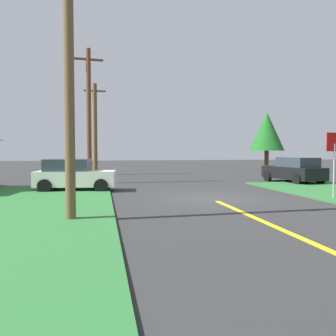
% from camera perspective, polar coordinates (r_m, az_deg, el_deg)
% --- Properties ---
extents(ground_plane, '(120.00, 120.00, 0.00)m').
position_cam_1_polar(ground_plane, '(15.39, 6.73, -4.84)').
color(ground_plane, '#303030').
extents(lane_stripe_center, '(0.20, 14.00, 0.01)m').
position_cam_1_polar(lane_stripe_center, '(8.23, 23.89, -11.75)').
color(lane_stripe_center, yellow).
rests_on(lane_stripe_center, ground).
extents(stop_sign, '(0.77, 0.09, 2.79)m').
position_cam_1_polar(stop_sign, '(16.11, 25.26, 2.28)').
color(stop_sign, '#9EA0A8').
rests_on(stop_sign, ground).
extents(parked_car_near_building, '(4.09, 2.24, 1.62)m').
position_cam_1_polar(parked_car_near_building, '(18.46, -14.95, -1.14)').
color(parked_car_near_building, white).
rests_on(parked_car_near_building, ground).
extents(car_on_crossroad, '(2.48, 4.51, 1.62)m').
position_cam_1_polar(car_on_crossroad, '(23.80, 19.67, -0.34)').
color(car_on_crossroad, black).
rests_on(car_on_crossroad, ground).
extents(utility_pole_near, '(1.78, 0.54, 9.07)m').
position_cam_1_polar(utility_pole_near, '(10.85, -15.72, 16.64)').
color(utility_pole_near, brown).
rests_on(utility_pole_near, ground).
extents(utility_pole_mid, '(1.80, 0.32, 8.27)m').
position_cam_1_polar(utility_pole_mid, '(22.48, -12.64, 8.40)').
color(utility_pole_mid, brown).
rests_on(utility_pole_mid, ground).
extents(utility_pole_far, '(1.80, 0.35, 7.61)m').
position_cam_1_polar(utility_pole_far, '(30.28, -11.68, 6.25)').
color(utility_pole_far, brown).
rests_on(utility_pole_far, ground).
extents(oak_tree_left, '(3.52, 3.52, 5.92)m').
position_cam_1_polar(oak_tree_left, '(37.29, 15.66, 5.65)').
color(oak_tree_left, brown).
rests_on(oak_tree_left, ground).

